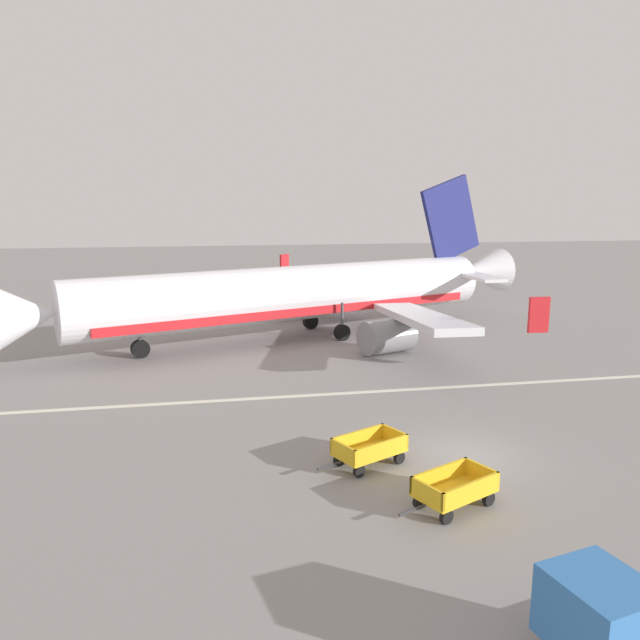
# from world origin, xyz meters

# --- Properties ---
(ground_plane) EXTENTS (220.00, 220.00, 0.00)m
(ground_plane) POSITION_xyz_m (0.00, 0.00, 0.00)
(ground_plane) COLOR gray
(apron_stripe) EXTENTS (120.00, 0.36, 0.01)m
(apron_stripe) POSITION_xyz_m (0.00, 8.03, 0.01)
(apron_stripe) COLOR silver
(apron_stripe) RESTS_ON ground
(airplane) EXTENTS (36.53, 29.73, 11.34)m
(airplane) POSITION_xyz_m (-2.64, 20.88, 3.05)
(airplane) COLOR silver
(airplane) RESTS_ON ground
(baggage_cart_nearest) EXTENTS (3.54, 2.31, 1.07)m
(baggage_cart_nearest) POSITION_xyz_m (-2.04, -3.53, 0.60)
(baggage_cart_nearest) COLOR gold
(baggage_cart_nearest) RESTS_ON ground
(baggage_cart_second_in_row) EXTENTS (3.52, 2.34, 1.07)m
(baggage_cart_second_in_row) POSITION_xyz_m (-3.83, -0.11, 0.60)
(baggage_cart_second_in_row) COLOR gold
(baggage_cart_second_in_row) RESTS_ON ground
(service_truck_beside_carts) EXTENTS (4.68, 2.79, 2.10)m
(service_truck_beside_carts) POSITION_xyz_m (-1.46, -10.29, 1.10)
(service_truck_beside_carts) COLOR slate
(service_truck_beside_carts) RESTS_ON ground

